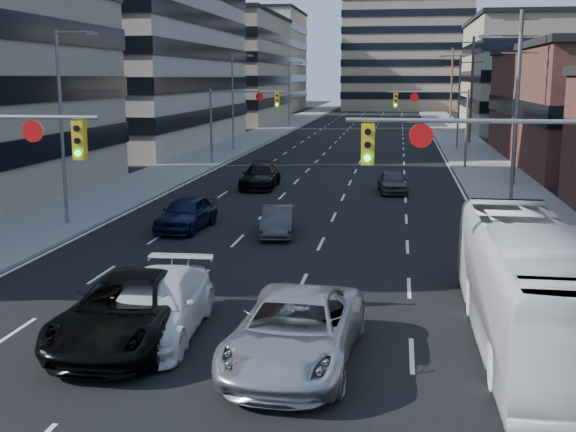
# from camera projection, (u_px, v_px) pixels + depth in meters

# --- Properties ---
(road_surface) EXTENTS (18.00, 300.00, 0.02)m
(road_surface) POSITION_uv_depth(u_px,v_px,m) (374.00, 113.00, 139.34)
(road_surface) COLOR black
(road_surface) RESTS_ON ground
(sidewalk_left) EXTENTS (5.00, 300.00, 0.15)m
(sidewalk_left) POSITION_uv_depth(u_px,v_px,m) (315.00, 112.00, 141.04)
(sidewalk_left) COLOR slate
(sidewalk_left) RESTS_ON ground
(sidewalk_right) EXTENTS (5.00, 300.00, 0.15)m
(sidewalk_right) POSITION_uv_depth(u_px,v_px,m) (434.00, 113.00, 137.62)
(sidewalk_right) COLOR slate
(sidewalk_right) RESTS_ON ground
(office_left_mid) EXTENTS (26.00, 34.00, 28.00)m
(office_left_mid) POSITION_uv_depth(u_px,v_px,m) (83.00, 6.00, 72.78)
(office_left_mid) COLOR #ADA089
(office_left_mid) RESTS_ON ground
(office_left_far) EXTENTS (20.00, 30.00, 16.00)m
(office_left_far) POSITION_uv_depth(u_px,v_px,m) (213.00, 70.00, 112.29)
(office_left_far) COLOR gray
(office_left_far) RESTS_ON ground
(office_right_far) EXTENTS (22.00, 28.00, 14.00)m
(office_right_far) POSITION_uv_depth(u_px,v_px,m) (557.00, 76.00, 93.54)
(office_right_far) COLOR gray
(office_right_far) RESTS_ON ground
(bg_block_left) EXTENTS (24.00, 24.00, 20.00)m
(bg_block_left) POSITION_uv_depth(u_px,v_px,m) (242.00, 62.00, 151.32)
(bg_block_left) COLOR #ADA089
(bg_block_left) RESTS_ON ground
(bg_block_right) EXTENTS (22.00, 22.00, 12.00)m
(bg_block_right) POSITION_uv_depth(u_px,v_px,m) (548.00, 82.00, 133.44)
(bg_block_right) COLOR gray
(bg_block_right) RESTS_ON ground
(signal_near_right) EXTENTS (6.59, 0.33, 6.00)m
(signal_near_right) POSITION_uv_depth(u_px,v_px,m) (495.00, 177.00, 19.01)
(signal_near_right) COLOR slate
(signal_near_right) RESTS_ON ground
(signal_far_left) EXTENTS (6.09, 0.33, 6.00)m
(signal_far_left) POSITION_uv_depth(u_px,v_px,m) (239.00, 111.00, 57.18)
(signal_far_left) COLOR slate
(signal_far_left) RESTS_ON ground
(signal_far_right) EXTENTS (6.09, 0.33, 6.00)m
(signal_far_right) POSITION_uv_depth(u_px,v_px,m) (436.00, 112.00, 54.89)
(signal_far_right) COLOR slate
(signal_far_right) RESTS_ON ground
(utility_pole_block) EXTENTS (2.20, 0.28, 11.00)m
(utility_pole_block) POSITION_uv_depth(u_px,v_px,m) (517.00, 96.00, 45.21)
(utility_pole_block) COLOR #4C3D2D
(utility_pole_block) RESTS_ON ground
(utility_pole_midblock) EXTENTS (2.20, 0.28, 11.00)m
(utility_pole_midblock) POSITION_uv_depth(u_px,v_px,m) (472.00, 88.00, 74.32)
(utility_pole_midblock) COLOR #4C3D2D
(utility_pole_midblock) RESTS_ON ground
(utility_pole_distant) EXTENTS (2.20, 0.28, 11.00)m
(utility_pole_distant) POSITION_uv_depth(u_px,v_px,m) (452.00, 85.00, 103.44)
(utility_pole_distant) COLOR #4C3D2D
(utility_pole_distant) RESTS_ON ground
(streetlight_left_near) EXTENTS (2.03, 0.22, 9.00)m
(streetlight_left_near) POSITION_uv_depth(u_px,v_px,m) (64.00, 118.00, 33.17)
(streetlight_left_near) COLOR slate
(streetlight_left_near) RESTS_ON ground
(streetlight_left_mid) EXTENTS (2.03, 0.22, 9.00)m
(streetlight_left_mid) POSITION_uv_depth(u_px,v_px,m) (234.00, 97.00, 67.14)
(streetlight_left_mid) COLOR slate
(streetlight_left_mid) RESTS_ON ground
(streetlight_left_far) EXTENTS (2.03, 0.22, 9.00)m
(streetlight_left_far) POSITION_uv_depth(u_px,v_px,m) (290.00, 90.00, 101.11)
(streetlight_left_far) COLOR slate
(streetlight_left_far) RESTS_ON ground
(streetlight_right_near) EXTENTS (2.03, 0.22, 9.00)m
(streetlight_right_near) POSITION_uv_depth(u_px,v_px,m) (512.00, 116.00, 34.95)
(streetlight_right_near) COLOR slate
(streetlight_right_near) RESTS_ON ground
(streetlight_right_far) EXTENTS (2.03, 0.22, 9.00)m
(streetlight_right_far) POSITION_uv_depth(u_px,v_px,m) (457.00, 97.00, 68.91)
(streetlight_right_far) COLOR slate
(streetlight_right_far) RESTS_ON ground
(black_pickup) EXTENTS (3.00, 6.36, 1.76)m
(black_pickup) POSITION_uv_depth(u_px,v_px,m) (129.00, 310.00, 19.04)
(black_pickup) COLOR black
(black_pickup) RESTS_ON ground
(white_van) EXTENTS (2.63, 5.84, 1.66)m
(white_van) POSITION_uv_depth(u_px,v_px,m) (158.00, 306.00, 19.55)
(white_van) COLOR silver
(white_van) RESTS_ON ground
(silver_suv) EXTENTS (3.17, 6.33, 1.72)m
(silver_suv) POSITION_uv_depth(u_px,v_px,m) (295.00, 331.00, 17.54)
(silver_suv) COLOR #A8A9AD
(silver_suv) RESTS_ON ground
(transit_bus) EXTENTS (2.73, 11.50, 3.20)m
(transit_bus) POSITION_uv_depth(u_px,v_px,m) (530.00, 286.00, 18.65)
(transit_bus) COLOR silver
(transit_bus) RESTS_ON ground
(sedan_blue) EXTENTS (2.17, 4.71, 1.56)m
(sedan_blue) POSITION_uv_depth(u_px,v_px,m) (187.00, 213.00, 33.12)
(sedan_blue) COLOR black
(sedan_blue) RESTS_ON ground
(sedan_grey_center) EXTENTS (1.81, 4.02, 1.28)m
(sedan_grey_center) POSITION_uv_depth(u_px,v_px,m) (277.00, 221.00, 31.96)
(sedan_grey_center) COLOR #343437
(sedan_grey_center) RESTS_ON ground
(sedan_black_far) EXTENTS (2.26, 5.26, 1.51)m
(sedan_black_far) POSITION_uv_depth(u_px,v_px,m) (260.00, 176.00, 45.57)
(sedan_black_far) COLOR black
(sedan_black_far) RESTS_ON ground
(sedan_grey_right) EXTENTS (2.03, 4.19, 1.38)m
(sedan_grey_right) POSITION_uv_depth(u_px,v_px,m) (392.00, 182.00, 43.66)
(sedan_grey_right) COLOR #3B3A3D
(sedan_grey_right) RESTS_ON ground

